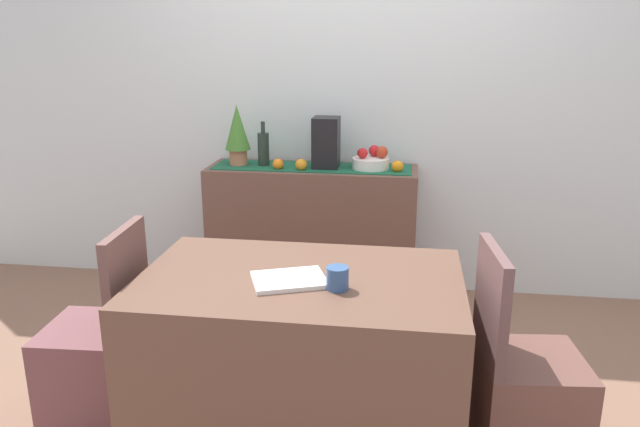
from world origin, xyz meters
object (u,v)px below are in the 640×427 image
Objects in this scene: coffee_cup at (337,278)px; chair_near_window at (99,365)px; coffee_maker at (326,143)px; dining_table at (301,359)px; fruit_bowl at (370,163)px; chair_by_corner at (524,399)px; sideboard_console at (312,233)px; potted_plant at (237,132)px; open_book at (289,280)px; wine_bottle at (263,149)px.

coffee_cup is 0.10× the size of chair_near_window.
dining_table is (0.10, -1.48, -0.66)m from coffee_maker.
fruit_bowl is 0.25× the size of chair_by_corner.
potted_plant is (-0.48, 0.00, 0.65)m from sideboard_console.
coffee_maker is 0.57m from potted_plant.
potted_plant is at bearing 80.41° from chair_near_window.
coffee_maker is at bearing 71.13° from open_book.
coffee_cup is (0.19, -0.04, 0.04)m from open_book.
fruit_bowl reaches higher than chair_near_window.
wine_bottle is at bearing 74.30° from chair_near_window.
sideboard_console is at bearing 0.00° from potted_plant.
chair_by_corner is (1.09, -1.48, -0.17)m from sideboard_console.
open_book is at bearing -176.22° from chair_by_corner.
sideboard_console is 1.65m from chair_near_window.
chair_by_corner is at bearing -43.31° from potted_plant.
open_book is (0.63, -1.54, -0.33)m from potted_plant.
sideboard_console is 14.84× the size of coffee_cup.
coffee_maker is (0.40, 0.00, 0.05)m from wine_bottle.
coffee_cup is at bearing -77.65° from sideboard_console.
fruit_bowl is at bearing 0.00° from wine_bottle.
sideboard_console is at bearing 126.47° from chair_by_corner.
fruit_bowl is 0.68m from wine_bottle.
potted_plant is 1.37× the size of open_book.
wine_bottle is at bearing 108.49° from dining_table.
sideboard_console is 0.80m from potted_plant.
potted_plant reaches higher than wine_bottle.
wine_bottle is 1.01× the size of open_book.
wine_bottle is 0.40m from coffee_maker.
chair_by_corner is at bearing -63.80° from fruit_bowl.
wine_bottle reaches higher than fruit_bowl.
open_book is (0.46, -1.54, -0.23)m from wine_bottle.
wine_bottle is at bearing 112.53° from coffee_cup.
coffee_maker is at bearing 93.70° from dining_table.
fruit_bowl is at bearing 116.20° from chair_by_corner.
dining_table is at bearing 179.89° from chair_by_corner.
open_book is 3.16× the size of coffee_cup.
potted_plant is (-0.84, 0.00, 0.17)m from fruit_bowl.
chair_by_corner reaches higher than open_book.
potted_plant is (-0.17, 0.00, 0.10)m from wine_bottle.
potted_plant is (-0.56, 0.00, 0.05)m from coffee_maker.
fruit_bowl is 1.59m from coffee_cup.
open_book is (-0.21, -1.54, -0.16)m from fruit_bowl.
chair_near_window is (-1.07, 0.11, -0.52)m from coffee_cup.
chair_by_corner is (0.94, 0.06, -0.48)m from open_book.
sideboard_console is 1.58m from open_book.
chair_near_window reaches higher than sideboard_console.
potted_plant is at bearing 117.45° from coffee_cup.
coffee_maker is 0.35× the size of chair_near_window.
chair_near_window is at bearing 179.92° from chair_by_corner.
potted_plant reaches higher than dining_table.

